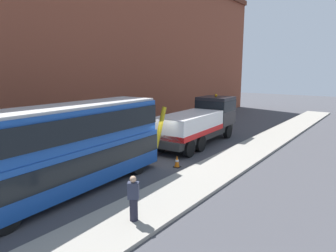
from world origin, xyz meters
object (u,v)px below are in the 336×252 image
at_px(recovery_tow_truck, 201,121).
at_px(traffic_cone_near_bus, 177,162).
at_px(double_decker_bus, 63,147).
at_px(pedestrian_onlooker, 134,199).

relative_size(recovery_tow_truck, traffic_cone_near_bus, 14.18).
bearing_deg(recovery_tow_truck, traffic_cone_near_bus, -165.46).
bearing_deg(traffic_cone_near_bus, double_decker_bus, 162.86).
distance_m(recovery_tow_truck, double_decker_bus, 12.08).
xyz_separation_m(double_decker_bus, pedestrian_onlooker, (-0.10, -4.39, -1.25)).
xyz_separation_m(pedestrian_onlooker, traffic_cone_near_bus, (6.26, 2.49, -0.64)).
distance_m(double_decker_bus, traffic_cone_near_bus, 6.72).
bearing_deg(recovery_tow_truck, pedestrian_onlooker, -163.61).
distance_m(double_decker_bus, pedestrian_onlooker, 4.57).
distance_m(pedestrian_onlooker, traffic_cone_near_bus, 6.77).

